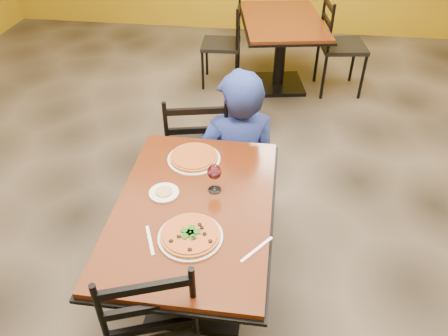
# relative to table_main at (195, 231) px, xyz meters

# --- Properties ---
(floor) EXTENTS (7.00, 8.00, 0.01)m
(floor) POSITION_rel_table_main_xyz_m (0.00, 0.50, -0.56)
(floor) COLOR black
(floor) RESTS_ON ground
(table_main) EXTENTS (0.83, 1.23, 0.75)m
(table_main) POSITION_rel_table_main_xyz_m (0.00, 0.00, 0.00)
(table_main) COLOR #551E0D
(table_main) RESTS_ON floor
(table_second) EXTENTS (1.02, 1.34, 0.75)m
(table_second) POSITION_rel_table_main_xyz_m (0.38, 2.83, -0.00)
(table_second) COLOR #551E0D
(table_second) RESTS_ON floor
(chair_main_far) EXTENTS (0.51, 0.51, 0.95)m
(chair_main_far) POSITION_rel_table_main_xyz_m (-0.16, 0.90, -0.08)
(chair_main_far) COLOR black
(chair_main_far) RESTS_ON floor
(chair_second_left) EXTENTS (0.42, 0.42, 0.89)m
(chair_second_left) POSITION_rel_table_main_xyz_m (-0.25, 2.83, -0.11)
(chair_second_left) COLOR black
(chair_second_left) RESTS_ON floor
(chair_second_right) EXTENTS (0.50, 0.50, 0.99)m
(chair_second_right) POSITION_rel_table_main_xyz_m (1.02, 2.83, -0.06)
(chair_second_right) COLOR black
(chair_second_right) RESTS_ON floor
(diner) EXTENTS (0.66, 0.52, 1.14)m
(diner) POSITION_rel_table_main_xyz_m (0.15, 0.79, 0.02)
(diner) COLOR navy
(diner) RESTS_ON floor
(plate_main) EXTENTS (0.31, 0.31, 0.01)m
(plate_main) POSITION_rel_table_main_xyz_m (0.03, -0.22, 0.20)
(plate_main) COLOR white
(plate_main) RESTS_ON table_main
(pizza_main) EXTENTS (0.28, 0.28, 0.02)m
(pizza_main) POSITION_rel_table_main_xyz_m (0.03, -0.22, 0.21)
(pizza_main) COLOR maroon
(pizza_main) RESTS_ON plate_main
(plate_far) EXTENTS (0.31, 0.31, 0.01)m
(plate_far) POSITION_rel_table_main_xyz_m (-0.07, 0.38, 0.20)
(plate_far) COLOR white
(plate_far) RESTS_ON table_main
(pizza_far) EXTENTS (0.28, 0.28, 0.02)m
(pizza_far) POSITION_rel_table_main_xyz_m (-0.07, 0.38, 0.21)
(pizza_far) COLOR #B66B23
(pizza_far) RESTS_ON plate_far
(side_plate) EXTENTS (0.16, 0.16, 0.01)m
(side_plate) POSITION_rel_table_main_xyz_m (-0.17, 0.07, 0.20)
(side_plate) COLOR white
(side_plate) RESTS_ON table_main
(dip) EXTENTS (0.09, 0.09, 0.01)m
(dip) POSITION_rel_table_main_xyz_m (-0.17, 0.07, 0.21)
(dip) COLOR tan
(dip) RESTS_ON side_plate
(wine_glass) EXTENTS (0.08, 0.08, 0.18)m
(wine_glass) POSITION_rel_table_main_xyz_m (0.09, 0.13, 0.28)
(wine_glass) COLOR white
(wine_glass) RESTS_ON table_main
(fork) EXTENTS (0.09, 0.18, 0.00)m
(fork) POSITION_rel_table_main_xyz_m (-0.16, -0.27, 0.20)
(fork) COLOR silver
(fork) RESTS_ON table_main
(knife) EXTENTS (0.14, 0.17, 0.00)m
(knife) POSITION_rel_table_main_xyz_m (0.34, -0.26, 0.20)
(knife) COLOR silver
(knife) RESTS_ON table_main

